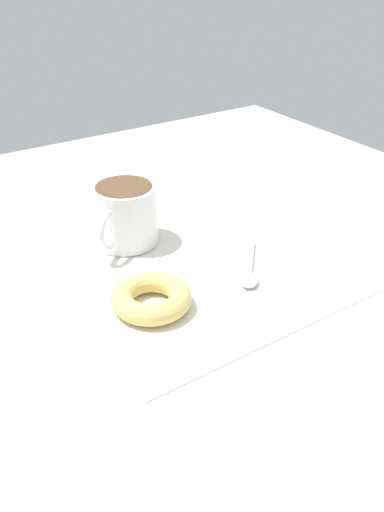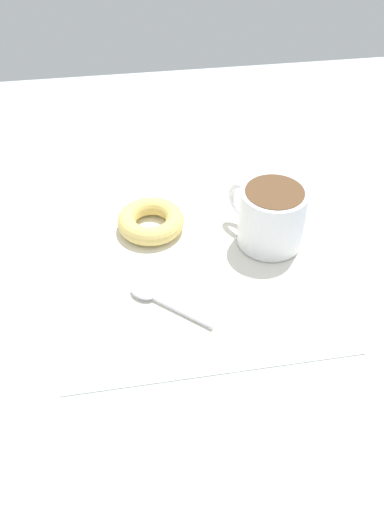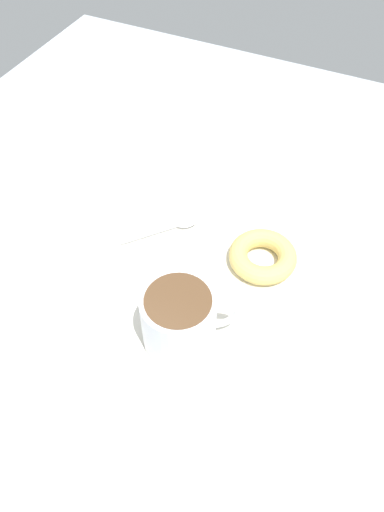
{
  "view_description": "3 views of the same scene",
  "coord_description": "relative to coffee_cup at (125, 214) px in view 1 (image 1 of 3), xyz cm",
  "views": [
    {
      "loc": [
        -34.54,
        -54.02,
        41.12
      ],
      "look_at": [
        1.69,
        1.12,
        2.3
      ],
      "focal_mm": 40.0,
      "sensor_mm": 36.0,
      "label": 1
    },
    {
      "loc": [
        57.49,
        -7.15,
        54.71
      ],
      "look_at": [
        1.69,
        1.12,
        2.3
      ],
      "focal_mm": 40.0,
      "sensor_mm": 36.0,
      "label": 2
    },
    {
      "loc": [
        -17.61,
        42.23,
        57.02
      ],
      "look_at": [
        1.69,
        1.12,
        2.3
      ],
      "focal_mm": 35.0,
      "sensor_mm": 36.0,
      "label": 3
    }
  ],
  "objects": [
    {
      "name": "ground_plane",
      "position": [
        2.2,
        -12.82,
        -5.85
      ],
      "size": [
        120.0,
        120.0,
        2.0
      ],
      "primitive_type": "cube",
      "color": "#B2BCC6"
    },
    {
      "name": "napkin",
      "position": [
        3.88,
        -11.7,
        -4.7
      ],
      "size": [
        36.55,
        36.55,
        0.3
      ],
      "primitive_type": "cube",
      "rotation": [
        0.0,
        0.0,
        0.02
      ],
      "color": "white",
      "rests_on": "ground_plane"
    },
    {
      "name": "coffee_cup",
      "position": [
        0.0,
        0.0,
        0.0
      ],
      "size": [
        11.36,
        9.76,
        8.8
      ],
      "color": "white",
      "rests_on": "napkin"
    },
    {
      "name": "donut",
      "position": [
        -5.16,
        -16.46,
        -3.19
      ],
      "size": [
        9.84,
        9.84,
        2.72
      ],
      "primitive_type": "torus",
      "color": "#E5C66B",
      "rests_on": "napkin"
    },
    {
      "name": "spoon",
      "position": [
        9.23,
        -17.56,
        -4.15
      ],
      "size": [
        9.42,
        10.36,
        0.9
      ],
      "color": "silver",
      "rests_on": "napkin"
    }
  ]
}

